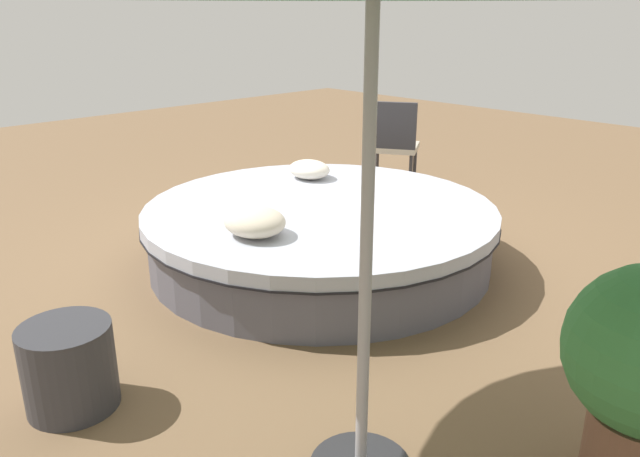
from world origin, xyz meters
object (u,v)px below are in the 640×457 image
Objects in this scene: throw_pillow_0 at (309,169)px; patio_chair at (393,139)px; throw_pillow_1 at (255,222)px; round_bed at (320,233)px; side_table at (69,367)px.

throw_pillow_0 is 1.61m from patio_chair.
throw_pillow_1 reaches higher than throw_pillow_0.
patio_chair is (-0.99, 2.08, 0.32)m from round_bed.
round_bed is 2.33m from patio_chair.
patio_chair reaches higher than side_table.
round_bed is 0.89m from throw_pillow_0.
round_bed reaches higher than side_table.
round_bed is 2.29m from side_table.
throw_pillow_1 is at bearing 102.66° from side_table.
side_table is at bearing -77.34° from throw_pillow_1.
throw_pillow_1 is 3.09m from patio_chair.
throw_pillow_1 is 0.46× the size of patio_chair.
round_bed is at bearing -37.32° from throw_pillow_0.
throw_pillow_0 is at bearing 122.96° from throw_pillow_1.
throw_pillow_0 is (-0.66, 0.50, 0.31)m from round_bed.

